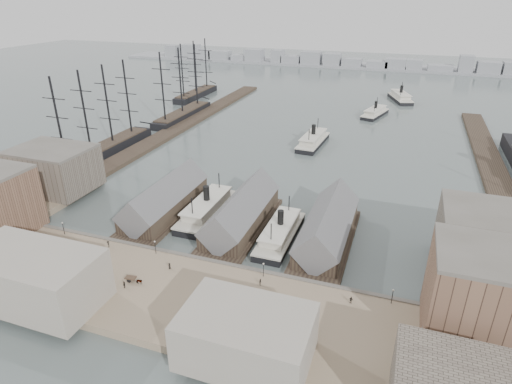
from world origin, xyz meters
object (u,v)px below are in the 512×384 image
at_px(horse_cart_left, 57,245).
at_px(horse_cart_right, 259,311).
at_px(ferry_docked_west, 207,208).
at_px(tram, 430,328).
at_px(horse_cart_center, 136,280).

height_order(horse_cart_left, horse_cart_right, horse_cart_right).
bearing_deg(ferry_docked_west, horse_cart_left, -130.95).
bearing_deg(tram, horse_cart_center, -167.81).
xyz_separation_m(horse_cart_center, horse_cart_right, (31.07, -0.65, 0.07)).
bearing_deg(ferry_docked_west, horse_cart_right, -52.24).
bearing_deg(tram, horse_cart_left, -172.96).
height_order(ferry_docked_west, horse_cart_left, ferry_docked_west).
distance_m(ferry_docked_west, horse_cart_right, 51.24).
relative_size(ferry_docked_west, tram, 2.58).
distance_m(tram, horse_cart_left, 94.84).
bearing_deg(horse_cart_right, horse_cart_center, 91.34).
xyz_separation_m(horse_cart_left, horse_cart_right, (60.43, -7.03, 0.04)).
bearing_deg(horse_cart_left, horse_cart_center, -72.92).
height_order(tram, horse_cart_left, tram).
relative_size(horse_cart_left, horse_cart_center, 0.96).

